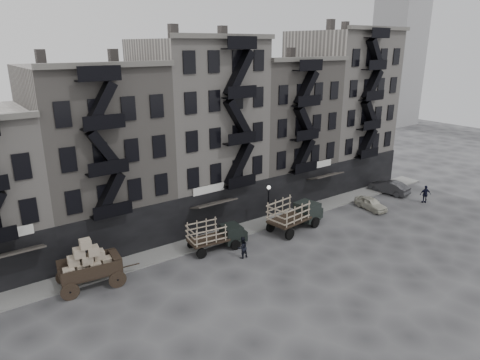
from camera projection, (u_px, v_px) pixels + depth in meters
ground at (260, 247)px, 36.53m from camera, size 140.00×140.00×0.00m
sidewalk at (235, 232)px, 39.40m from camera, size 55.00×2.50×0.15m
building_midwest at (97, 156)px, 36.26m from camera, size 10.00×11.35×16.20m
building_center at (199, 131)px, 41.53m from camera, size 10.00×11.35×18.20m
building_mideast at (277, 130)px, 47.40m from camera, size 10.00×11.35×16.20m
building_east at (339, 108)px, 52.51m from camera, size 10.00×11.35×19.20m
lamp_post at (268, 201)px, 39.36m from camera, size 0.36×0.36×4.28m
wagon at (87, 260)px, 29.98m from camera, size 4.68×2.86×3.77m
stake_truck_west at (216, 233)px, 35.84m from camera, size 5.19×2.56×2.52m
stake_truck_east at (295, 212)px, 39.62m from camera, size 6.23×3.14×3.01m
car_east at (371, 203)px, 44.74m from camera, size 1.97×3.93×1.29m
car_far at (389, 187)px, 49.47m from camera, size 2.09×4.76×1.52m
pedestrian_mid at (242, 247)px, 34.50m from camera, size 0.89×0.69×1.82m
policeman at (425, 194)px, 46.47m from camera, size 1.23×1.04×1.97m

